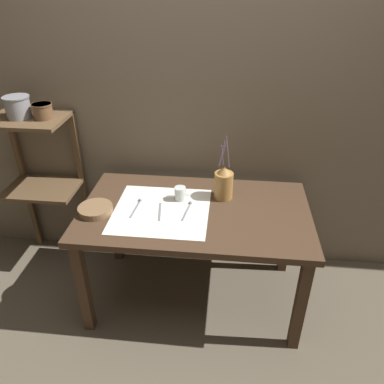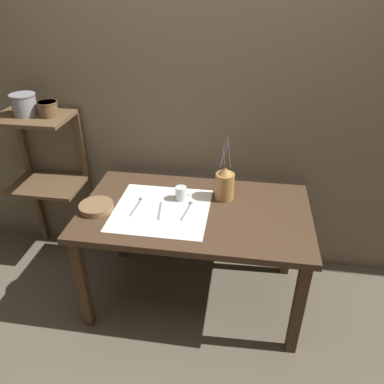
# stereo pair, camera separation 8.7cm
# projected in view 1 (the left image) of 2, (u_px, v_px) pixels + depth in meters

# --- Properties ---
(ground_plane) EXTENTS (12.00, 12.00, 0.00)m
(ground_plane) POSITION_uv_depth(u_px,v_px,m) (195.00, 295.00, 2.60)
(ground_plane) COLOR brown
(stone_wall_back) EXTENTS (7.00, 0.06, 2.40)m
(stone_wall_back) POSITION_uv_depth(u_px,v_px,m) (203.00, 104.00, 2.42)
(stone_wall_back) COLOR #6B5E4C
(stone_wall_back) RESTS_ON ground_plane
(wooden_table) EXTENTS (1.37, 0.79, 0.71)m
(wooden_table) POSITION_uv_depth(u_px,v_px,m) (195.00, 221.00, 2.28)
(wooden_table) COLOR #422D1E
(wooden_table) RESTS_ON ground_plane
(wooden_shelf_unit) EXTENTS (0.49, 0.36, 1.14)m
(wooden_shelf_unit) POSITION_uv_depth(u_px,v_px,m) (41.00, 164.00, 2.57)
(wooden_shelf_unit) COLOR brown
(wooden_shelf_unit) RESTS_ON ground_plane
(linen_cloth) EXTENTS (0.56, 0.54, 0.00)m
(linen_cloth) POSITION_uv_depth(u_px,v_px,m) (161.00, 210.00, 2.23)
(linen_cloth) COLOR white
(linen_cloth) RESTS_ON wooden_table
(pitcher_with_flowers) EXTENTS (0.12, 0.12, 0.42)m
(pitcher_with_flowers) POSITION_uv_depth(u_px,v_px,m) (224.00, 184.00, 2.31)
(pitcher_with_flowers) COLOR olive
(pitcher_with_flowers) RESTS_ON wooden_table
(wooden_bowl) EXTENTS (0.20, 0.20, 0.04)m
(wooden_bowl) POSITION_uv_depth(u_px,v_px,m) (95.00, 209.00, 2.20)
(wooden_bowl) COLOR brown
(wooden_bowl) RESTS_ON wooden_table
(glass_tumbler_near) EXTENTS (0.07, 0.07, 0.09)m
(glass_tumbler_near) POSITION_uv_depth(u_px,v_px,m) (180.00, 194.00, 2.31)
(glass_tumbler_near) COLOR silver
(glass_tumbler_near) RESTS_ON wooden_table
(spoon_inner) EXTENTS (0.03, 0.20, 0.02)m
(spoon_inner) POSITION_uv_depth(u_px,v_px,m) (138.00, 204.00, 2.28)
(spoon_inner) COLOR gray
(spoon_inner) RESTS_ON wooden_table
(fork_outer) EXTENTS (0.04, 0.19, 0.00)m
(fork_outer) POSITION_uv_depth(u_px,v_px,m) (160.00, 212.00, 2.21)
(fork_outer) COLOR gray
(fork_outer) RESTS_ON wooden_table
(spoon_outer) EXTENTS (0.05, 0.20, 0.02)m
(spoon_outer) POSITION_uv_depth(u_px,v_px,m) (189.00, 206.00, 2.26)
(spoon_outer) COLOR gray
(spoon_outer) RESTS_ON wooden_table
(metal_pot_large) EXTENTS (0.16, 0.16, 0.13)m
(metal_pot_large) POSITION_uv_depth(u_px,v_px,m) (18.00, 106.00, 2.32)
(metal_pot_large) COLOR gray
(metal_pot_large) RESTS_ON wooden_shelf_unit
(metal_pot_small) EXTENTS (0.13, 0.13, 0.09)m
(metal_pot_small) POSITION_uv_depth(u_px,v_px,m) (43.00, 111.00, 2.32)
(metal_pot_small) COLOR brown
(metal_pot_small) RESTS_ON wooden_shelf_unit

